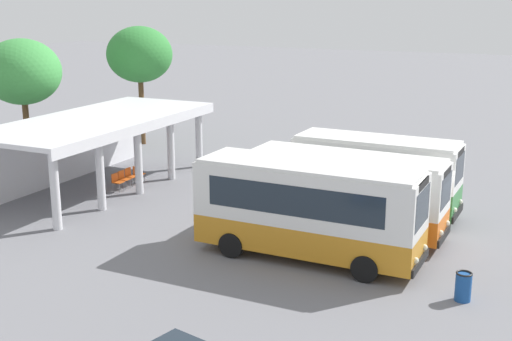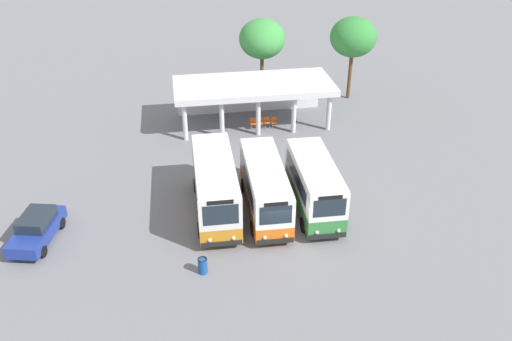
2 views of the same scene
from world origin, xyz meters
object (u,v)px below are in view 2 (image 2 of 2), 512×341
waiting_chair_fourth_seat (274,121)px  litter_bin_apron (203,266)px  city_bus_nearest_orange (215,185)px  waiting_chair_second_from_end (260,122)px  city_bus_second_in_row (265,186)px  parked_car_flank (37,228)px  waiting_chair_end_by_column (253,122)px  waiting_chair_middle_seat (267,121)px  city_bus_middle_cream (314,184)px

waiting_chair_fourth_seat → litter_bin_apron: (-6.88, -16.45, -0.07)m
city_bus_nearest_orange → waiting_chair_second_from_end: bearing=67.6°
litter_bin_apron → city_bus_nearest_orange: bearing=77.5°
city_bus_second_in_row → parked_car_flank: city_bus_second_in_row is taller
waiting_chair_end_by_column → waiting_chair_middle_seat: bearing=2.8°
waiting_chair_end_by_column → waiting_chair_middle_seat: 1.12m
city_bus_middle_cream → litter_bin_apron: city_bus_middle_cream is taller
waiting_chair_end_by_column → waiting_chair_second_from_end: same height
waiting_chair_fourth_seat → litter_bin_apron: bearing=-112.7°
waiting_chair_end_by_column → city_bus_nearest_orange: bearing=-109.9°
waiting_chair_middle_seat → waiting_chair_fourth_seat: 0.56m
waiting_chair_fourth_seat → city_bus_second_in_row: bearing=-103.7°
waiting_chair_fourth_seat → city_bus_middle_cream: bearing=-89.4°
city_bus_second_in_row → city_bus_middle_cream: (2.90, -0.36, 0.05)m
waiting_chair_end_by_column → waiting_chair_fourth_seat: (1.68, -0.02, 0.00)m
city_bus_nearest_orange → city_bus_middle_cream: bearing=-7.5°
parked_car_flank → city_bus_middle_cream: bearing=1.8°
waiting_chair_end_by_column → litter_bin_apron: bearing=-107.5°
waiting_chair_middle_seat → city_bus_nearest_orange: bearing=-114.8°
city_bus_second_in_row → waiting_chair_middle_seat: size_ratio=8.81×
city_bus_middle_cream → parked_car_flank: (-15.79, -0.50, -0.97)m
city_bus_nearest_orange → city_bus_middle_cream: city_bus_nearest_orange is taller
waiting_chair_middle_seat → parked_car_flank: bearing=-140.7°
city_bus_middle_cream → litter_bin_apron: 8.51m
city_bus_nearest_orange → city_bus_middle_cream: (5.80, -0.77, -0.07)m
city_bus_second_in_row → waiting_chair_end_by_column: bearing=84.5°
waiting_chair_middle_seat → city_bus_second_in_row: bearing=-100.9°
city_bus_second_in_row → city_bus_middle_cream: bearing=-7.1°
litter_bin_apron → waiting_chair_fourth_seat: bearing=67.3°
city_bus_middle_cream → waiting_chair_fourth_seat: size_ratio=7.99×
city_bus_nearest_orange → city_bus_second_in_row: 2.93m
litter_bin_apron → waiting_chair_end_by_column: bearing=72.5°
parked_car_flank → waiting_chair_second_from_end: parked_car_flank is taller
city_bus_middle_cream → waiting_chair_second_from_end: 11.99m
city_bus_nearest_orange → waiting_chair_second_from_end: size_ratio=9.18×
parked_car_flank → waiting_chair_fourth_seat: size_ratio=5.16×
city_bus_second_in_row → city_bus_middle_cream: 2.92m
parked_car_flank → city_bus_second_in_row: bearing=3.8°
city_bus_middle_cream → city_bus_nearest_orange: bearing=172.5°
waiting_chair_end_by_column → city_bus_second_in_row: bearing=-95.5°
city_bus_second_in_row → waiting_chair_fourth_seat: bearing=76.3°
waiting_chair_end_by_column → waiting_chair_fourth_seat: size_ratio=1.00×
parked_car_flank → waiting_chair_second_from_end: (14.55, 12.36, -0.30)m
city_bus_second_in_row → waiting_chair_second_from_end: (1.66, 11.50, -1.22)m
city_bus_middle_cream → parked_car_flank: city_bus_middle_cream is taller
city_bus_nearest_orange → waiting_chair_middle_seat: (5.12, 11.11, -1.34)m
waiting_chair_second_from_end → parked_car_flank: bearing=-139.7°
city_bus_nearest_orange → waiting_chair_fourth_seat: bearing=62.7°
parked_car_flank → waiting_chair_end_by_column: (14.00, 12.32, -0.30)m
city_bus_second_in_row → waiting_chair_end_by_column: size_ratio=8.81×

